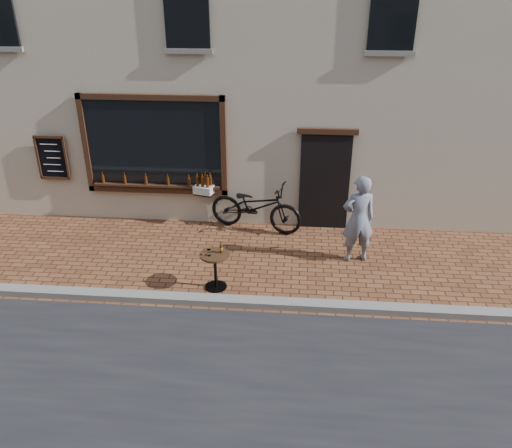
{
  "coord_description": "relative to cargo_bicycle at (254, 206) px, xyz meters",
  "views": [
    {
      "loc": [
        1.28,
        -7.02,
        5.11
      ],
      "look_at": [
        0.57,
        1.2,
        1.1
      ],
      "focal_mm": 35.0,
      "sensor_mm": 36.0,
      "label": 1
    }
  ],
  "objects": [
    {
      "name": "pedestrian",
      "position": [
        2.18,
        -1.22,
        0.33
      ],
      "size": [
        0.74,
        0.56,
        1.81
      ],
      "primitive_type": "imported",
      "rotation": [
        0.0,
        0.0,
        3.36
      ],
      "color": "slate",
      "rests_on": "ground"
    },
    {
      "name": "cargo_bicycle",
      "position": [
        0.0,
        0.0,
        0.0
      ],
      "size": [
        2.56,
        1.28,
        1.2
      ],
      "rotation": [
        0.0,
        0.0,
        1.32
      ],
      "color": "black",
      "rests_on": "ground"
    },
    {
      "name": "kerb",
      "position": [
        -0.34,
        -3.01,
        -0.52
      ],
      "size": [
        90.0,
        0.25,
        0.12
      ],
      "primitive_type": "cube",
      "color": "slate",
      "rests_on": "ground"
    },
    {
      "name": "ground",
      "position": [
        -0.34,
        -3.21,
        -0.58
      ],
      "size": [
        90.0,
        90.0,
        0.0
      ],
      "primitive_type": "plane",
      "color": "#59311D",
      "rests_on": "ground"
    },
    {
      "name": "bistro_table",
      "position": [
        -0.48,
        -2.5,
        -0.07
      ],
      "size": [
        0.55,
        0.55,
        0.95
      ],
      "color": "black",
      "rests_on": "ground"
    }
  ]
}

